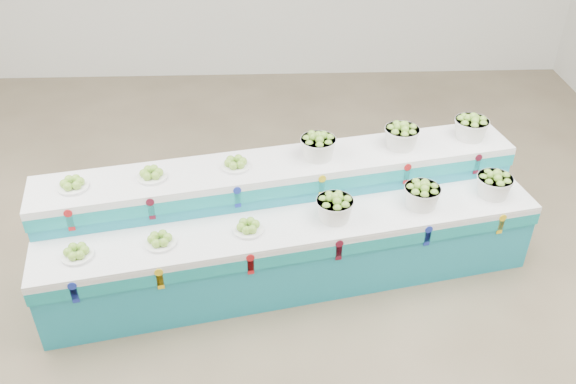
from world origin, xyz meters
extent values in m
plane|color=brown|center=(0.00, 0.00, 0.00)|extent=(10.00, 10.00, 0.00)
cylinder|color=white|center=(-1.19, -0.18, 0.77)|extent=(0.31, 0.31, 0.10)
cylinder|color=white|center=(-0.54, -0.05, 0.77)|extent=(0.31, 0.31, 0.10)
cylinder|color=white|center=(0.18, 0.09, 0.77)|extent=(0.31, 0.31, 0.10)
cylinder|color=white|center=(-1.30, 0.36, 1.07)|extent=(0.31, 0.31, 0.10)
cylinder|color=white|center=(-0.65, 0.49, 1.07)|extent=(0.31, 0.31, 0.10)
cylinder|color=white|center=(0.08, 0.63, 1.07)|extent=(0.31, 0.31, 0.10)
camera|label=1|loc=(0.36, -3.94, 3.92)|focal=37.58mm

